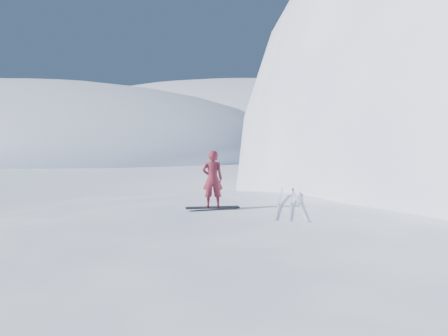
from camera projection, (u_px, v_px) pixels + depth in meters
The scene contains 8 objects.
near_ridge at pixel (336, 314), 11.19m from camera, with size 36.00×28.00×4.80m, color white.
far_ridge_a at pixel (5, 151), 88.55m from camera, with size 120.00×70.00×28.00m, color white.
far_ridge_c at pixel (226, 144), 125.25m from camera, with size 140.00×90.00×36.00m, color white.
wind_bumps at pixel (269, 319), 10.89m from camera, with size 16.00×14.40×1.00m.
snowboard at pixel (213, 207), 12.93m from camera, with size 1.60×0.30×0.03m, color black.
snowboarder at pixel (213, 179), 12.85m from camera, with size 0.61×0.40×1.68m, color maroon.
vapor_plume at pixel (23, 160), 63.29m from camera, with size 10.87×8.70×7.61m, color white.
board_tracks at pixel (290, 201), 14.07m from camera, with size 1.97×5.92×0.04m.
Camera 1 is at (1.94, -8.13, 4.78)m, focal length 35.00 mm.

